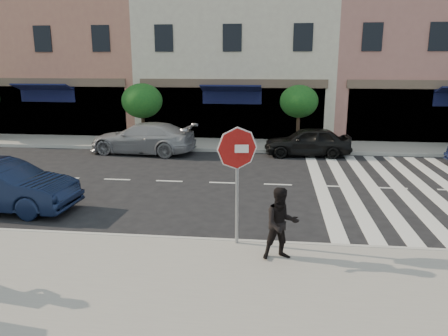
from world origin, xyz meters
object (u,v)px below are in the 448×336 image
Objects in this scene: stop_sign at (237,161)px; walker at (281,224)px; car_far_mid at (307,141)px; car_near_mid at (0,186)px; car_far_left at (143,138)px.

stop_sign is 1.72m from walker.
walker is 0.40× the size of car_far_mid.
walker is at bearing -40.65° from stop_sign.
walker is 0.35× the size of car_near_mid.
car_far_left is (-6.44, 11.16, -0.22)m from walker.
stop_sign is 0.55× the size of car_far_left.
car_far_left is (-5.42, 10.45, -1.41)m from stop_sign.
car_near_mid is at bearing 145.48° from walker.
car_far_left is 1.28× the size of car_far_mid.
stop_sign is 7.58m from car_near_mid.
stop_sign reaches higher than walker.
walker is 8.63m from car_near_mid.
car_far_left is at bearing -91.22° from car_far_mid.
car_near_mid is at bearing -5.33° from car_far_left.
car_near_mid is 1.14× the size of car_far_mid.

